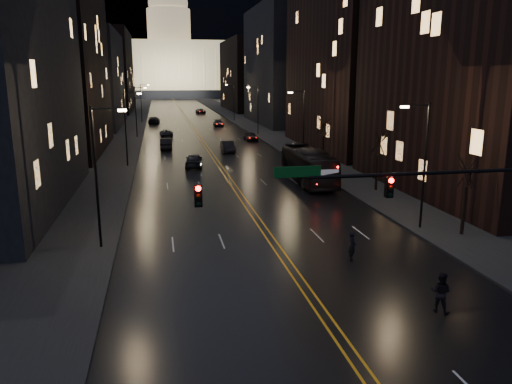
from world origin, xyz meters
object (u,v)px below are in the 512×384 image
bus (308,166)px  receding_car_a (228,147)px  oncoming_car_a (194,160)px  pedestrian_b (441,292)px  oncoming_car_b (166,144)px  pedestrian_a (352,246)px  traffic_signal (435,195)px

bus → receding_car_a: bearing=104.9°
oncoming_car_a → pedestrian_b: bearing=108.3°
oncoming_car_b → pedestrian_a: 50.39m
traffic_signal → oncoming_car_a: bearing=103.3°
bus → traffic_signal: bearing=-92.8°
oncoming_car_b → pedestrian_b: bearing=103.0°
oncoming_car_a → receding_car_a: bearing=-110.3°
bus → pedestrian_a: 22.68m
traffic_signal → bus: traffic_signal is taller
bus → oncoming_car_a: bus is taller
traffic_signal → oncoming_car_a: size_ratio=3.50×
receding_car_a → bus: bearing=-75.8°
pedestrian_a → pedestrian_b: bearing=-146.5°
oncoming_car_a → pedestrian_a: bearing=108.2°
traffic_signal → pedestrian_a: bearing=112.3°
bus → pedestrian_b: bus is taller
oncoming_car_a → pedestrian_a: size_ratio=2.73×
oncoming_car_a → oncoming_car_b: 16.46m
oncoming_car_b → traffic_signal: bearing=104.0°
pedestrian_a → bus: bearing=10.9°
receding_car_a → pedestrian_a: pedestrian_a is taller
oncoming_car_b → pedestrian_a: size_ratio=2.74×
bus → oncoming_car_a: (-10.98, 10.90, -0.89)m
receding_car_a → pedestrian_b: size_ratio=2.53×
traffic_signal → pedestrian_b: traffic_signal is taller
oncoming_car_b → pedestrian_b: pedestrian_b is taller
bus → oncoming_car_b: (-13.97, 27.08, -0.91)m
oncoming_car_b → receding_car_a: size_ratio=1.01×
traffic_signal → oncoming_car_b: traffic_signal is taller
traffic_signal → bus: (1.94, 27.32, -3.38)m
bus → receding_car_a: (-5.35, 22.13, -0.92)m
bus → pedestrian_a: bearing=-98.9°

